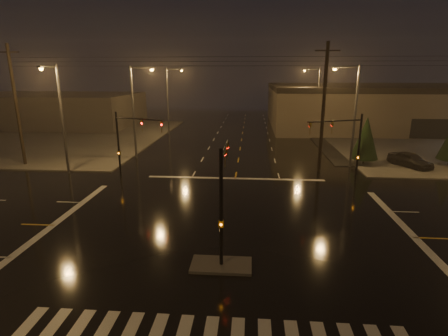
% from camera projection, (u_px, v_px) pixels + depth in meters
% --- Properties ---
extents(ground, '(140.00, 140.00, 0.00)m').
position_uv_depth(ground, '(227.00, 231.00, 21.17)').
color(ground, black).
rests_on(ground, ground).
extents(sidewalk_nw, '(36.00, 36.00, 0.12)m').
position_uv_depth(sidewalk_nw, '(41.00, 137.00, 52.27)').
color(sidewalk_nw, '#44423D').
rests_on(sidewalk_nw, ground).
extents(median_island, '(3.00, 1.60, 0.15)m').
position_uv_depth(median_island, '(221.00, 265.00, 17.31)').
color(median_island, '#44423D').
rests_on(median_island, ground).
extents(stop_bar_far, '(16.00, 0.50, 0.01)m').
position_uv_depth(stop_bar_far, '(235.00, 178.00, 31.75)').
color(stop_bar_far, beige).
rests_on(stop_bar_far, ground).
extents(retail_building, '(60.20, 28.30, 7.20)m').
position_uv_depth(retail_building, '(442.00, 105.00, 61.75)').
color(retail_building, '#6A5C4C').
rests_on(retail_building, ground).
extents(commercial_block, '(30.00, 18.00, 5.60)m').
position_uv_depth(commercial_block, '(51.00, 110.00, 63.46)').
color(commercial_block, '#3D3735').
rests_on(commercial_block, ground).
extents(signal_mast_median, '(0.25, 4.59, 6.00)m').
position_uv_depth(signal_mast_median, '(223.00, 189.00, 17.23)').
color(signal_mast_median, black).
rests_on(signal_mast_median, ground).
extents(signal_mast_ne, '(4.84, 1.86, 6.00)m').
position_uv_depth(signal_mast_ne, '(349.00, 141.00, 29.21)').
color(signal_mast_ne, black).
rests_on(signal_mast_ne, ground).
extents(signal_mast_nw, '(4.84, 1.86, 6.00)m').
position_uv_depth(signal_mast_nw, '(127.00, 138.00, 30.64)').
color(signal_mast_nw, black).
rests_on(signal_mast_nw, ground).
extents(streetlight_1, '(2.77, 0.32, 10.00)m').
position_uv_depth(streetlight_1, '(136.00, 106.00, 37.80)').
color(streetlight_1, '#38383A').
rests_on(streetlight_1, ground).
extents(streetlight_2, '(2.77, 0.32, 10.00)m').
position_uv_depth(streetlight_2, '(169.00, 96.00, 53.18)').
color(streetlight_2, '#38383A').
rests_on(streetlight_2, ground).
extents(streetlight_3, '(2.77, 0.32, 10.00)m').
position_uv_depth(streetlight_3, '(352.00, 110.00, 34.19)').
color(streetlight_3, '#38383A').
rests_on(streetlight_3, ground).
extents(streetlight_4, '(2.77, 0.32, 10.00)m').
position_uv_depth(streetlight_4, '(316.00, 96.00, 53.42)').
color(streetlight_4, '#38383A').
rests_on(streetlight_4, ground).
extents(streetlight_5, '(0.32, 2.77, 10.00)m').
position_uv_depth(streetlight_5, '(60.00, 113.00, 31.60)').
color(streetlight_5, '#38383A').
rests_on(streetlight_5, ground).
extents(utility_pole_0, '(2.20, 0.32, 12.00)m').
position_uv_depth(utility_pole_0, '(16.00, 106.00, 34.68)').
color(utility_pole_0, black).
rests_on(utility_pole_0, ground).
extents(utility_pole_1, '(2.20, 0.32, 12.00)m').
position_uv_depth(utility_pole_1, '(323.00, 108.00, 32.42)').
color(utility_pole_1, black).
rests_on(utility_pole_1, ground).
extents(conifer_0, '(2.75, 2.75, 5.00)m').
position_uv_depth(conifer_0, '(366.00, 138.00, 35.72)').
color(conifer_0, black).
rests_on(conifer_0, ground).
extents(car_parked, '(3.82, 4.87, 1.55)m').
position_uv_depth(car_parked, '(410.00, 160.00, 35.32)').
color(car_parked, black).
rests_on(car_parked, ground).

